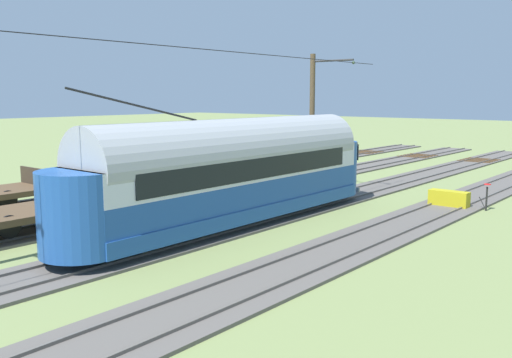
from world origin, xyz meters
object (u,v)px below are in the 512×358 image
catenary_pole_foreground (313,121)px  track_end_bumper (449,199)px  flatcar_adjacent (103,200)px  switch_stand (486,196)px  vintage_streetcar (236,171)px  spare_tie_stack (96,180)px

catenary_pole_foreground → track_end_bumper: 8.27m
flatcar_adjacent → catenary_pole_foreground: size_ratio=1.76×
switch_stand → catenary_pole_foreground: bearing=4.0°
vintage_streetcar → catenary_pole_foreground: bearing=-75.0°
spare_tie_stack → track_end_bumper: 19.70m
vintage_streetcar → catenary_pole_foreground: (2.39, -8.94, 1.59)m
catenary_pole_foreground → vintage_streetcar: bearing=105.0°
spare_tie_stack → track_end_bumper: bearing=-160.8°
flatcar_adjacent → switch_stand: flatcar_adjacent is taller
vintage_streetcar → switch_stand: size_ratio=13.38×
flatcar_adjacent → catenary_pole_foreground: bearing=-103.2°
catenary_pole_foreground → spare_tie_stack: size_ratio=3.08×
catenary_pole_foreground → flatcar_adjacent: bearing=76.8°
switch_stand → track_end_bumper: size_ratio=0.69×
catenary_pole_foreground → track_end_bumper: bearing=-178.1°
track_end_bumper → spare_tie_stack: bearing=19.2°
spare_tie_stack → flatcar_adjacent: bearing=147.4°
track_end_bumper → switch_stand: bearing=-166.1°
vintage_streetcar → flatcar_adjacent: 5.93m
flatcar_adjacent → spare_tie_stack: size_ratio=5.42×
flatcar_adjacent → catenary_pole_foreground: catenary_pole_foreground is taller
flatcar_adjacent → track_end_bumper: bearing=-130.9°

